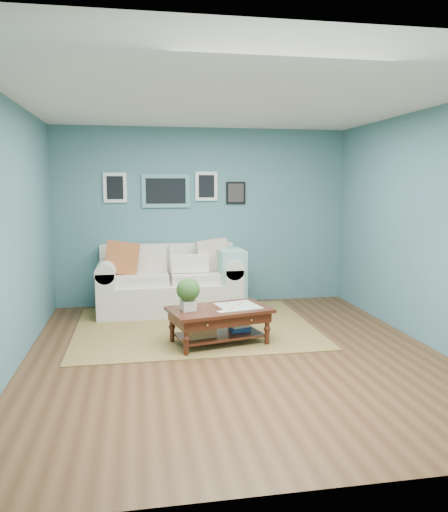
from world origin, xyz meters
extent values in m
plane|color=brown|center=(0.00, 0.00, 0.00)|extent=(5.00, 5.00, 0.00)
plane|color=white|center=(0.00, 0.00, 2.70)|extent=(5.00, 5.00, 0.00)
cube|color=#46747A|center=(0.00, 2.50, 1.35)|extent=(4.50, 0.02, 2.70)
cube|color=#46747A|center=(0.00, -2.50, 1.35)|extent=(4.50, 0.02, 2.70)
cube|color=#46747A|center=(-2.25, 0.00, 1.35)|extent=(0.02, 5.00, 2.70)
cube|color=#46747A|center=(2.25, 0.00, 1.35)|extent=(0.02, 5.00, 2.70)
cube|color=#5A9297|center=(-0.58, 2.48, 1.75)|extent=(0.72, 0.03, 0.50)
cube|color=black|center=(-0.58, 2.46, 1.75)|extent=(0.60, 0.01, 0.38)
cube|color=white|center=(-1.33, 2.48, 1.80)|extent=(0.34, 0.03, 0.44)
cube|color=white|center=(0.04, 2.48, 1.82)|extent=(0.34, 0.03, 0.44)
cube|color=black|center=(0.50, 2.48, 1.72)|extent=(0.30, 0.03, 0.34)
cube|color=brown|center=(-0.31, 1.11, 0.01)|extent=(3.03, 2.43, 0.01)
cube|color=beige|center=(-0.58, 1.99, 0.22)|extent=(1.51, 0.94, 0.45)
cube|color=beige|center=(-0.58, 2.35, 0.70)|extent=(1.98, 0.23, 0.51)
cube|color=beige|center=(-1.46, 1.99, 0.33)|extent=(0.26, 0.94, 0.66)
cube|color=beige|center=(0.31, 1.99, 0.33)|extent=(0.26, 0.94, 0.66)
cylinder|color=beige|center=(-1.46, 1.99, 0.66)|extent=(0.28, 0.94, 0.28)
cylinder|color=beige|center=(0.31, 1.99, 0.66)|extent=(0.28, 0.94, 0.28)
cube|color=beige|center=(-0.98, 1.93, 0.52)|extent=(0.77, 0.60, 0.14)
cube|color=beige|center=(-0.17, 1.93, 0.52)|extent=(0.77, 0.60, 0.14)
cube|color=beige|center=(-0.98, 2.22, 0.78)|extent=(0.77, 0.13, 0.38)
cube|color=beige|center=(-0.17, 2.22, 0.78)|extent=(0.77, 0.13, 0.38)
cube|color=#BB451F|center=(-1.24, 1.94, 0.82)|extent=(0.51, 0.18, 0.51)
cube|color=beige|center=(0.06, 2.01, 0.82)|extent=(0.50, 0.19, 0.49)
cube|color=silver|center=(-0.28, 1.88, 0.72)|extent=(0.53, 0.13, 0.26)
cube|color=#8CC5B8|center=(0.31, 1.86, 0.49)|extent=(0.36, 0.59, 0.85)
cube|color=black|center=(-0.11, 0.39, 0.41)|extent=(1.26, 0.90, 0.04)
cube|color=black|center=(-0.11, 0.39, 0.33)|extent=(1.17, 0.81, 0.11)
cube|color=black|center=(-0.11, 0.39, 0.11)|extent=(1.05, 0.70, 0.02)
sphere|color=gold|center=(-0.30, 0.03, 0.33)|extent=(0.03, 0.03, 0.03)
sphere|color=gold|center=(0.22, 0.15, 0.33)|extent=(0.03, 0.03, 0.03)
cylinder|color=black|center=(-0.53, 0.03, 0.19)|extent=(0.06, 0.06, 0.39)
cylinder|color=black|center=(0.43, 0.25, 0.19)|extent=(0.06, 0.06, 0.39)
cylinder|color=black|center=(-0.65, 0.53, 0.19)|extent=(0.06, 0.06, 0.39)
cylinder|color=black|center=(0.32, 0.75, 0.19)|extent=(0.06, 0.06, 0.39)
cube|color=beige|center=(-0.47, 0.35, 0.48)|extent=(0.18, 0.18, 0.11)
sphere|color=#2E541D|center=(-0.47, 0.35, 0.66)|extent=(0.27, 0.27, 0.27)
cube|color=beige|center=(0.12, 0.44, 0.43)|extent=(0.55, 0.55, 0.01)
cube|color=#A7794C|center=(-0.34, 0.34, 0.21)|extent=(0.37, 0.29, 0.19)
cube|color=navy|center=(0.15, 0.47, 0.17)|extent=(0.26, 0.22, 0.11)
camera|label=1|loc=(-1.03, -5.16, 1.84)|focal=35.00mm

